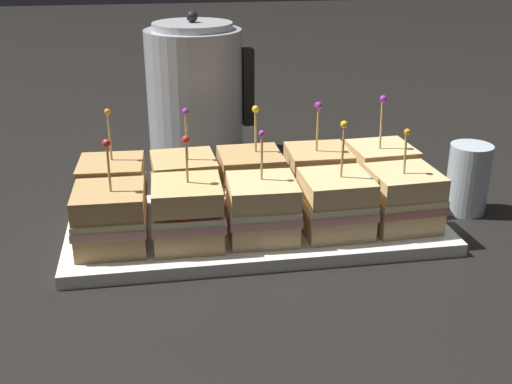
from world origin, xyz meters
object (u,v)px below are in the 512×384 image
(sandwich_front_right, at_px, (335,204))
(sandwich_back_right, at_px, (318,176))
(sandwich_front_far_right, at_px, (403,199))
(sandwich_back_left, at_px, (184,185))
(sandwich_back_far_right, at_px, (380,173))
(drinking_glass, at_px, (468,179))
(sandwich_back_far_left, at_px, (113,190))
(sandwich_front_center, at_px, (263,209))
(sandwich_front_left, at_px, (187,213))
(sandwich_back_center, at_px, (251,180))
(serving_platter, at_px, (256,226))
(kettle_steel, at_px, (195,93))
(sandwich_front_far_left, at_px, (110,218))

(sandwich_front_right, distance_m, sandwich_back_right, 0.10)
(sandwich_front_far_right, xyz_separation_m, sandwich_back_left, (-0.30, 0.09, 0.00))
(sandwich_back_right, distance_m, sandwich_back_far_right, 0.10)
(sandwich_back_left, xyz_separation_m, drinking_glass, (0.43, -0.03, -0.01))
(sandwich_front_right, relative_size, sandwich_back_far_left, 1.00)
(sandwich_front_center, relative_size, sandwich_back_right, 0.94)
(sandwich_front_left, xyz_separation_m, drinking_glass, (0.43, 0.07, -0.01))
(sandwich_front_center, distance_m, sandwich_back_far_right, 0.22)
(sandwich_back_center, distance_m, sandwich_back_far_right, 0.20)
(sandwich_back_center, xyz_separation_m, drinking_glass, (0.33, -0.03, -0.01))
(serving_platter, distance_m, sandwich_back_far_right, 0.21)
(sandwich_front_left, xyz_separation_m, sandwich_front_right, (0.20, 0.00, -0.00))
(sandwich_back_far_right, bearing_deg, sandwich_back_right, 179.75)
(sandwich_back_far_left, relative_size, kettle_steel, 0.59)
(sandwich_front_right, xyz_separation_m, sandwich_back_center, (-0.10, 0.10, 0.00))
(sandwich_back_far_left, height_order, drinking_glass, sandwich_back_far_left)
(drinking_glass, bearing_deg, sandwich_back_far_left, 177.09)
(sandwich_back_right, bearing_deg, sandwich_front_right, -90.61)
(sandwich_front_left, bearing_deg, sandwich_back_far_left, 135.03)
(sandwich_front_far_right, height_order, sandwich_back_far_left, sandwich_back_far_left)
(sandwich_back_center, bearing_deg, sandwich_front_far_right, -26.43)
(sandwich_front_left, distance_m, sandwich_back_center, 0.14)
(sandwich_front_far_right, bearing_deg, sandwich_back_far_right, 88.98)
(sandwich_front_far_right, height_order, sandwich_back_left, sandwich_back_left)
(drinking_glass, bearing_deg, sandwich_front_right, -162.73)
(sandwich_front_far_left, xyz_separation_m, sandwich_back_far_right, (0.40, 0.10, 0.00))
(serving_platter, distance_m, drinking_glass, 0.33)
(sandwich_back_center, bearing_deg, sandwich_front_right, -45.20)
(sandwich_front_center, distance_m, sandwich_front_far_right, 0.20)
(sandwich_front_left, xyz_separation_m, sandwich_back_right, (0.20, 0.10, 0.00))
(sandwich_back_far_right, xyz_separation_m, drinking_glass, (0.13, -0.03, -0.01))
(sandwich_front_right, height_order, sandwich_back_right, same)
(sandwich_back_far_right, height_order, drinking_glass, sandwich_back_far_right)
(sandwich_front_right, relative_size, sandwich_back_right, 1.00)
(sandwich_back_far_right, xyz_separation_m, kettle_steel, (-0.26, 0.29, 0.06))
(sandwich_front_left, distance_m, kettle_steel, 0.40)
(sandwich_front_far_left, bearing_deg, sandwich_front_center, -0.77)
(sandwich_front_center, height_order, sandwich_back_right, sandwich_back_right)
(sandwich_back_left, relative_size, sandwich_back_far_right, 0.97)
(serving_platter, xyz_separation_m, sandwich_front_center, (0.00, -0.05, 0.05))
(sandwich_front_far_left, xyz_separation_m, sandwich_front_left, (0.10, -0.00, 0.00))
(sandwich_front_far_left, distance_m, sandwich_front_right, 0.30)
(kettle_steel, bearing_deg, sandwich_front_left, -96.27)
(serving_platter, height_order, sandwich_front_center, sandwich_front_center)
(sandwich_front_right, relative_size, sandwich_back_center, 1.03)
(sandwich_back_left, relative_size, sandwich_back_center, 1.04)
(sandwich_front_far_left, relative_size, kettle_steel, 0.55)
(sandwich_front_far_left, relative_size, sandwich_front_far_right, 1.04)
(sandwich_front_far_right, height_order, sandwich_back_far_right, sandwich_back_far_right)
(sandwich_back_far_right, bearing_deg, sandwich_back_far_left, -179.68)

